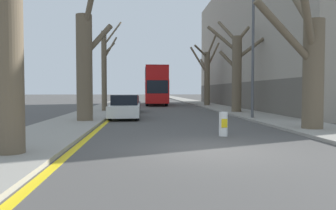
{
  "coord_description": "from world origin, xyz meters",
  "views": [
    {
      "loc": [
        -1.92,
        -9.19,
        1.71
      ],
      "look_at": [
        0.73,
        25.69,
        0.2
      ],
      "focal_mm": 35.0,
      "sensor_mm": 36.0,
      "label": 1
    }
  ],
  "objects": [
    {
      "name": "street_tree_left_1",
      "position": [
        -5.03,
        8.74,
        3.1
      ],
      "size": [
        2.24,
        2.4,
        6.53
      ],
      "color": "brown",
      "rests_on": "ground"
    },
    {
      "name": "sidewalk_right",
      "position": [
        5.64,
        50.0,
        0.06
      ],
      "size": [
        3.06,
        120.0,
        0.12
      ],
      "primitive_type": "cube",
      "color": "gray",
      "rests_on": "ground"
    },
    {
      "name": "double_decker_bus",
      "position": [
        -0.39,
        30.74,
        2.56
      ],
      "size": [
        2.58,
        10.11,
        4.52
      ],
      "color": "red",
      "rests_on": "ground"
    },
    {
      "name": "traffic_bollard",
      "position": [
        1.1,
        2.95,
        0.46
      ],
      "size": [
        0.33,
        0.34,
        0.91
      ],
      "color": "white",
      "rests_on": "ground"
    },
    {
      "name": "lamp_post",
      "position": [
        4.47,
        9.85,
        4.5
      ],
      "size": [
        1.4,
        0.2,
        8.08
      ],
      "color": "#4C4F54",
      "rests_on": "ground"
    },
    {
      "name": "street_tree_right_1",
      "position": [
        5.18,
        15.49,
        3.51
      ],
      "size": [
        4.16,
        3.12,
        7.54
      ],
      "color": "brown",
      "rests_on": "ground"
    },
    {
      "name": "street_tree_right_2",
      "position": [
        5.23,
        27.25,
        3.63
      ],
      "size": [
        3.59,
        3.21,
        8.13
      ],
      "color": "brown",
      "rests_on": "ground"
    },
    {
      "name": "ground_plane",
      "position": [
        0.0,
        0.0,
        0.0
      ],
      "size": [
        300.0,
        300.0,
        0.0
      ],
      "primitive_type": "plane",
      "color": "#4C4947"
    },
    {
      "name": "street_tree_right_0",
      "position": [
        5.09,
        4.11,
        2.75
      ],
      "size": [
        3.35,
        2.83,
        6.21
      ],
      "color": "brown",
      "rests_on": "ground"
    },
    {
      "name": "parked_car_1",
      "position": [
        -3.06,
        17.47,
        0.64
      ],
      "size": [
        1.76,
        4.26,
        1.34
      ],
      "color": "black",
      "rests_on": "ground"
    },
    {
      "name": "kerb_line_stripe",
      "position": [
        -3.93,
        50.0,
        0.0
      ],
      "size": [
        0.24,
        120.0,
        0.01
      ],
      "primitive_type": "cube",
      "color": "yellow",
      "rests_on": "ground"
    },
    {
      "name": "street_tree_left_0",
      "position": [
        -5.4,
        -0.69,
        3.22
      ],
      "size": [
        2.31,
        1.8,
        8.27
      ],
      "color": "brown",
      "rests_on": "ground"
    },
    {
      "name": "street_tree_left_2",
      "position": [
        -4.99,
        17.65,
        3.57
      ],
      "size": [
        1.55,
        2.04,
        7.62
      ],
      "color": "brown",
      "rests_on": "ground"
    },
    {
      "name": "sidewalk_left",
      "position": [
        -5.64,
        50.0,
        0.06
      ],
      "size": [
        3.06,
        120.0,
        0.12
      ],
      "primitive_type": "cube",
      "color": "gray",
      "rests_on": "ground"
    },
    {
      "name": "building_facade_right",
      "position": [
        12.16,
        24.33,
        6.91
      ],
      "size": [
        10.08,
        34.27,
        13.84
      ],
      "color": "#9E9384",
      "rests_on": "ground"
    },
    {
      "name": "parked_car_0",
      "position": [
        -3.06,
        11.29,
        0.69
      ],
      "size": [
        1.82,
        4.56,
        1.46
      ],
      "color": "silver",
      "rests_on": "ground"
    }
  ]
}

